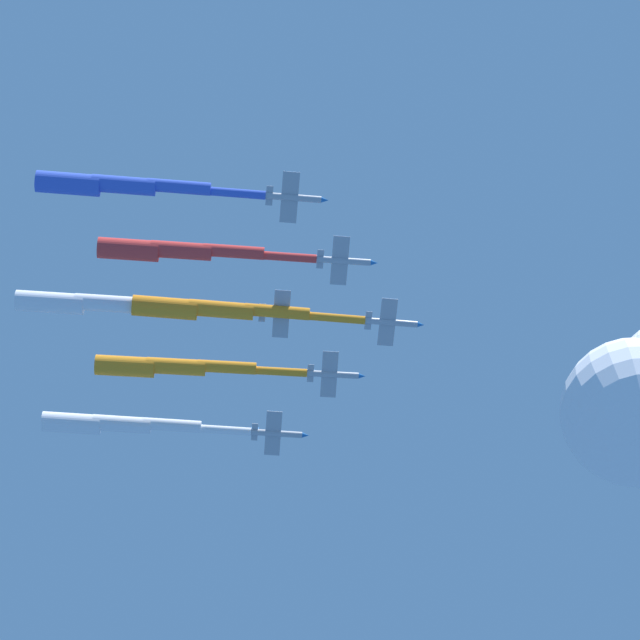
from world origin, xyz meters
TOP-DOWN VIEW (x-y plane):
  - jet_lead at (-15.75, 4.08)m, footprint 48.07×17.42m
  - jet_port_inner at (-19.57, 17.46)m, footprint 45.20×17.80m
  - jet_starboard_inner at (-25.13, -4.55)m, footprint 44.75×17.14m
  - jet_port_mid at (-33.93, 9.51)m, footprint 49.45×18.57m
  - jet_starboard_mid at (-25.30, 30.24)m, footprint 45.18×17.21m
  - jet_port_outer at (-37.17, -13.14)m, footprint 45.46×16.98m

SIDE VIEW (x-z plane):
  - jet_port_outer at x=-37.17m, z-range 159.78..163.70m
  - jet_starboard_mid at x=-25.30m, z-range 160.98..164.87m
  - jet_starboard_inner at x=-25.13m, z-range 161.45..165.34m
  - jet_lead at x=-15.75m, z-range 162.34..166.27m
  - jet_port_mid at x=-33.93m, z-range 162.78..166.73m
  - jet_port_inner at x=-19.57m, z-range 163.16..167.15m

